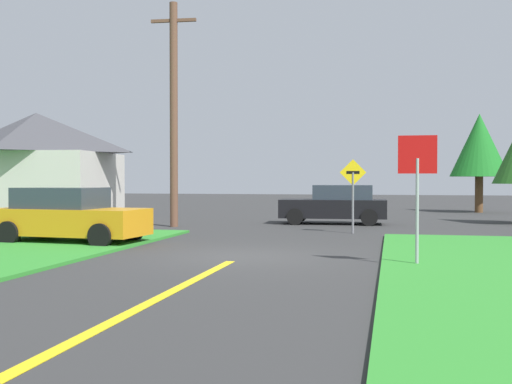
# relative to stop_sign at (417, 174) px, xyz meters

# --- Properties ---
(ground_plane) EXTENTS (120.00, 120.00, 0.00)m
(ground_plane) POSITION_rel_stop_sign_xyz_m (-4.08, 0.97, -1.98)
(ground_plane) COLOR #333333
(lane_stripe_center) EXTENTS (0.20, 14.00, 0.01)m
(lane_stripe_center) POSITION_rel_stop_sign_xyz_m (-4.08, -7.03, -1.98)
(lane_stripe_center) COLOR yellow
(lane_stripe_center) RESTS_ON ground
(stop_sign) EXTENTS (0.81, 0.07, 2.79)m
(stop_sign) POSITION_rel_stop_sign_xyz_m (0.00, 0.00, 0.00)
(stop_sign) COLOR #9EA0A8
(stop_sign) RESTS_ON ground
(parked_car_near_building) EXTENTS (4.46, 2.25, 1.62)m
(parked_car_near_building) POSITION_rel_stop_sign_xyz_m (-9.65, 2.75, -1.18)
(parked_car_near_building) COLOR orange
(parked_car_near_building) RESTS_ON ground
(car_approaching_junction) EXTENTS (4.43, 2.07, 1.62)m
(car_approaching_junction) POSITION_rel_stop_sign_xyz_m (-2.80, 12.20, -1.18)
(car_approaching_junction) COLOR black
(car_approaching_junction) RESTS_ON ground
(utility_pole_mid) EXTENTS (1.80, 0.31, 8.73)m
(utility_pole_mid) POSITION_rel_stop_sign_xyz_m (-8.84, 9.33, 2.49)
(utility_pole_mid) COLOR brown
(utility_pole_mid) RESTS_ON ground
(direction_sign) EXTENTS (0.90, 0.16, 2.55)m
(direction_sign) POSITION_rel_stop_sign_xyz_m (-1.83, 7.89, -0.40)
(direction_sign) COLOR slate
(direction_sign) RESTS_ON ground
(oak_tree_left) EXTENTS (3.18, 3.18, 5.51)m
(oak_tree_left) POSITION_rel_stop_sign_xyz_m (4.24, 22.71, 1.75)
(oak_tree_left) COLOR brown
(oak_tree_left) RESTS_ON ground
(barn) EXTENTS (6.67, 5.74, 4.76)m
(barn) POSITION_rel_stop_sign_xyz_m (-15.74, 10.78, 0.40)
(barn) COLOR beige
(barn) RESTS_ON ground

